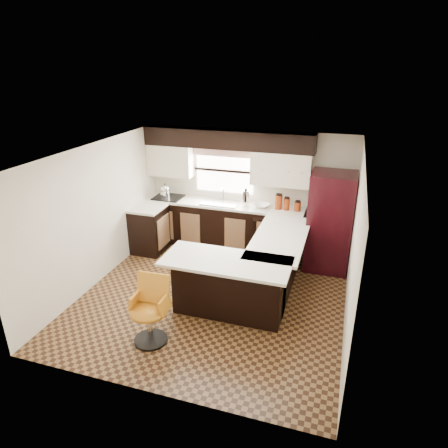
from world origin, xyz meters
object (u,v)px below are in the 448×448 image
(refrigerator, at_px, (330,222))
(peninsula_return, at_px, (229,287))
(peninsula_long, at_px, (275,263))
(bar_chair, at_px, (149,312))

(refrigerator, bearing_deg, peninsula_return, -123.86)
(peninsula_long, xyz_separation_m, refrigerator, (0.79, 0.98, 0.46))
(peninsula_return, relative_size, refrigerator, 0.90)
(peninsula_long, bearing_deg, peninsula_return, -118.30)
(refrigerator, relative_size, bar_chair, 1.91)
(peninsula_long, relative_size, peninsula_return, 1.18)
(bar_chair, bearing_deg, peninsula_return, 47.91)
(peninsula_long, distance_m, peninsula_return, 1.11)
(peninsula_long, height_order, refrigerator, refrigerator)
(peninsula_long, distance_m, refrigerator, 1.34)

